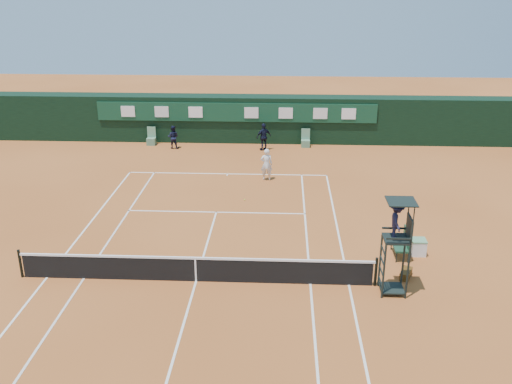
% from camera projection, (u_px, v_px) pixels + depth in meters
% --- Properties ---
extents(ground, '(90.00, 90.00, 0.00)m').
position_uv_depth(ground, '(196.00, 281.00, 20.57)').
color(ground, '#AF5C29').
rests_on(ground, ground).
extents(court_lines, '(11.05, 23.85, 0.01)m').
position_uv_depth(court_lines, '(196.00, 281.00, 20.56)').
color(court_lines, white).
rests_on(court_lines, ground).
extents(tennis_net, '(12.90, 0.10, 1.10)m').
position_uv_depth(tennis_net, '(196.00, 269.00, 20.38)').
color(tennis_net, black).
rests_on(tennis_net, ground).
extents(back_wall, '(40.00, 1.65, 3.00)m').
position_uv_depth(back_wall, '(237.00, 118.00, 37.52)').
color(back_wall, black).
rests_on(back_wall, ground).
extents(linesman_chair_left, '(0.55, 0.50, 1.15)m').
position_uv_depth(linesman_chair_left, '(151.00, 140.00, 37.02)').
color(linesman_chair_left, '#537F5F').
rests_on(linesman_chair_left, ground).
extents(linesman_chair_right, '(0.55, 0.50, 1.15)m').
position_uv_depth(linesman_chair_right, '(305.00, 142.00, 36.57)').
color(linesman_chair_right, '#558260').
rests_on(linesman_chair_right, ground).
extents(umpire_chair, '(0.96, 0.95, 3.42)m').
position_uv_depth(umpire_chair, '(397.00, 228.00, 18.99)').
color(umpire_chair, black).
rests_on(umpire_chair, ground).
extents(player_bench, '(0.56, 1.20, 1.10)m').
position_uv_depth(player_bench, '(403.00, 242.00, 22.20)').
color(player_bench, '#183C27').
rests_on(player_bench, ground).
extents(tennis_bag, '(0.59, 0.82, 0.28)m').
position_uv_depth(tennis_bag, '(406.00, 274.00, 20.79)').
color(tennis_bag, black).
rests_on(tennis_bag, ground).
extents(cooler, '(0.57, 0.57, 0.65)m').
position_uv_depth(cooler, '(418.00, 247.00, 22.44)').
color(cooler, white).
rests_on(cooler, ground).
extents(tennis_ball, '(0.07, 0.07, 0.07)m').
position_uv_depth(tennis_ball, '(245.00, 200.00, 27.93)').
color(tennis_ball, '#CAEF37').
rests_on(tennis_ball, ground).
extents(player, '(0.65, 0.44, 1.74)m').
position_uv_depth(player, '(267.00, 164.00, 30.47)').
color(player, silver).
rests_on(player, ground).
extents(ball_kid_left, '(0.75, 0.60, 1.47)m').
position_uv_depth(ball_kid_left, '(173.00, 137.00, 36.10)').
color(ball_kid_left, black).
rests_on(ball_kid_left, ground).
extents(ball_kid_right, '(1.08, 0.87, 1.72)m').
position_uv_depth(ball_kid_right, '(264.00, 137.00, 35.68)').
color(ball_kid_right, black).
rests_on(ball_kid_right, ground).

